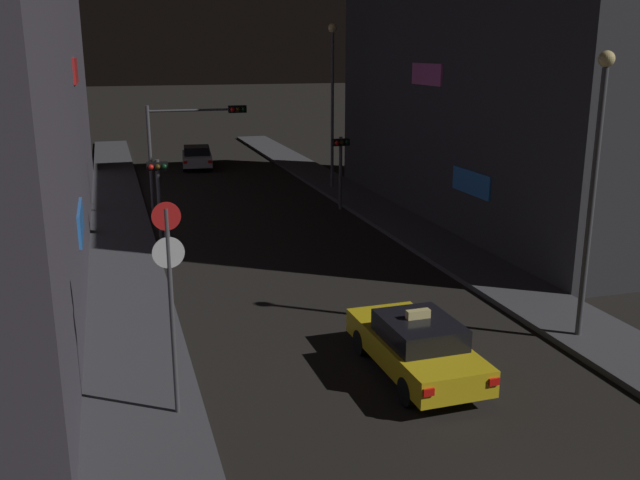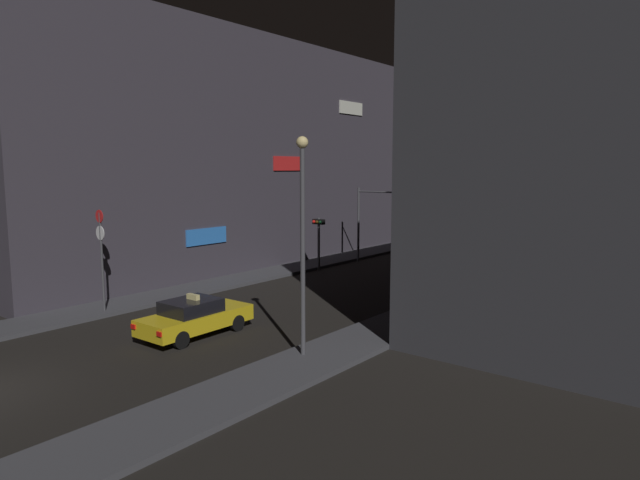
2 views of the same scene
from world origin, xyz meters
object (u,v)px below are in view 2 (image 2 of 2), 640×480
taxi (195,317)px  traffic_light_overhead (380,209)px  traffic_light_right_kerb (477,236)px  street_lamp_near_block (303,226)px  traffic_light_left_kerb (318,232)px  street_lamp_far_block (526,180)px  sign_pole_left (101,250)px  far_car (487,236)px

taxi → traffic_light_overhead: traffic_light_overhead is taller
traffic_light_right_kerb → street_lamp_near_block: size_ratio=0.48×
traffic_light_left_kerb → traffic_light_right_kerb: bearing=23.1°
street_lamp_near_block → street_lamp_far_block: size_ratio=0.84×
traffic_light_overhead → street_lamp_far_block: size_ratio=0.59×
traffic_light_left_kerb → traffic_light_right_kerb: traffic_light_right_kerb is taller
traffic_light_left_kerb → street_lamp_far_block: size_ratio=0.39×
sign_pole_left → traffic_light_overhead: bearing=82.1°
traffic_light_left_kerb → sign_pole_left: bearing=-93.3°
street_lamp_near_block → sign_pole_left: bearing=-174.3°
traffic_light_right_kerb → street_lamp_near_block: bearing=-86.6°
street_lamp_far_block → traffic_light_left_kerb: bearing=-139.3°
traffic_light_right_kerb → street_lamp_far_block: (1.10, 4.69, 3.14)m
traffic_light_right_kerb → street_lamp_far_block: bearing=76.8°
taxi → street_lamp_near_block: size_ratio=0.62×
far_car → traffic_light_left_kerb: (-3.68, -17.84, 1.67)m
street_lamp_near_block → traffic_light_right_kerb: bearing=93.4°
street_lamp_far_block → traffic_light_overhead: bearing=-153.1°
traffic_light_overhead → taxi: bearing=-80.4°
far_car → sign_pole_left: size_ratio=1.04×
far_car → traffic_light_overhead: bearing=-98.2°
traffic_light_left_kerb → traffic_light_overhead: bearing=68.2°
street_lamp_near_block → street_lamp_far_block: bearing=89.7°
street_lamp_far_block → taxi: bearing=-103.0°
taxi → traffic_light_left_kerb: size_ratio=1.35×
traffic_light_right_kerb → street_lamp_far_block: size_ratio=0.40×
sign_pole_left → street_lamp_far_block: bearing=64.7°
traffic_light_left_kerb → street_lamp_far_block: street_lamp_far_block is taller
traffic_light_overhead → traffic_light_right_kerb: traffic_light_overhead is taller
far_car → street_lamp_far_block: size_ratio=0.54×
far_car → traffic_light_right_kerb: size_ratio=1.34×
far_car → traffic_light_left_kerb: bearing=-101.7°
taxi → traffic_light_left_kerb: bearing=109.4°
traffic_light_overhead → traffic_light_left_kerb: 4.83m
taxi → sign_pole_left: sign_pole_left is taller
traffic_light_overhead → traffic_light_left_kerb: size_ratio=1.52×
street_lamp_near_block → street_lamp_far_block: 21.33m
taxi → sign_pole_left: (-5.54, -0.49, 2.10)m
traffic_light_overhead → traffic_light_right_kerb: size_ratio=1.46×
street_lamp_near_block → traffic_light_overhead: bearing=114.7°
taxi → traffic_light_right_kerb: size_ratio=1.30×
taxi → street_lamp_near_block: street_lamp_near_block is taller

